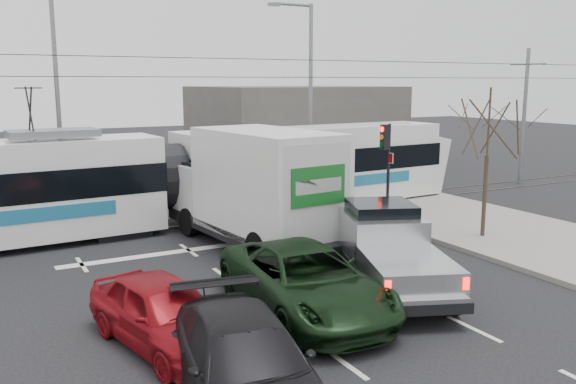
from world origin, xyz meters
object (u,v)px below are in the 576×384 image
street_lamp_near (307,86)px  silver_pickup (388,247)px  bare_tree (489,129)px  red_car (164,312)px  navy_pickup (320,203)px  green_car (305,281)px  street_lamp_far (52,87)px  dark_car (245,364)px  traffic_signal (386,150)px  tram (167,178)px  box_truck (256,190)px

street_lamp_near → silver_pickup: 15.36m
bare_tree → silver_pickup: (-5.78, -2.25, -2.75)m
red_car → bare_tree: bearing=2.7°
navy_pickup → green_car: navy_pickup is taller
street_lamp_far → bare_tree: bearing=-48.9°
green_car → dark_car: bearing=-129.3°
dark_car → navy_pickup: bearing=62.3°
navy_pickup → red_car: navy_pickup is taller
street_lamp_near → green_car: bearing=-120.2°
red_car → dark_car: bearing=-92.2°
traffic_signal → red_car: traffic_signal is taller
tram → dark_car: (-2.73, -13.02, -1.08)m
red_car → street_lamp_near: bearing=39.2°
box_truck → green_car: (-1.48, -5.77, -1.12)m
street_lamp_near → green_car: 17.22m
bare_tree → box_truck: bearing=158.3°
navy_pickup → green_car: bearing=-136.9°
street_lamp_near → dark_car: 21.34m
green_car → red_car: green_car is taller
box_truck → dark_car: (-4.42, -8.91, -1.16)m
silver_pickup → green_car: 2.97m
street_lamp_near → silver_pickup: bearing=-111.8°
street_lamp_far → dark_car: 20.03m
dark_car → red_car: bearing=109.1°
dark_car → street_lamp_far: bearing=100.0°
box_truck → dark_car: 10.01m
silver_pickup → red_car: (-6.33, -0.88, -0.32)m
navy_pickup → red_car: 10.37m
navy_pickup → green_car: size_ratio=0.94×
tram → street_lamp_near: bearing=24.5°
tram → green_car: tram is taller
street_lamp_near → red_car: (-11.82, -14.63, -4.39)m
red_car → traffic_signal: bearing=21.1°
silver_pickup → box_truck: 5.37m
street_lamp_far → box_truck: 12.03m
street_lamp_near → navy_pickup: size_ratio=1.70×
traffic_signal → green_car: 10.41m
street_lamp_far → tram: size_ratio=0.36×
silver_pickup → box_truck: bearing=126.8°
box_truck → navy_pickup: box_truck is taller
navy_pickup → silver_pickup: bearing=-117.5°
traffic_signal → silver_pickup: size_ratio=0.59×
bare_tree → green_car: bearing=-161.4°
tram → dark_car: bearing=-105.1°
box_truck → dark_car: box_truck is taller
tram → dark_car: 13.34m
green_car → traffic_signal: bearing=46.4°
street_lamp_near → box_truck: (-6.90, -8.64, -3.21)m
silver_pickup → navy_pickup: 6.09m
street_lamp_near → box_truck: 11.52m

